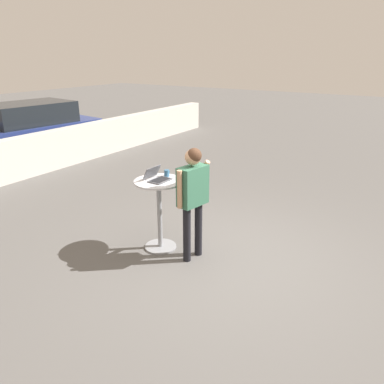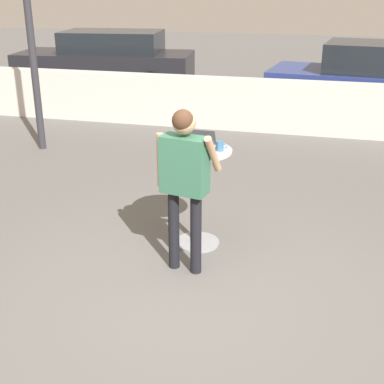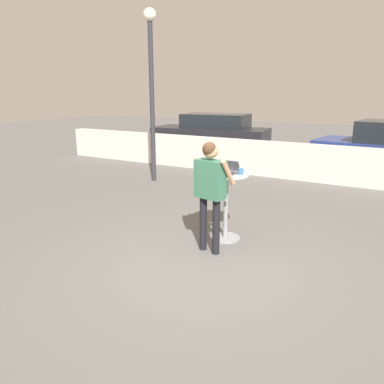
% 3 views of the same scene
% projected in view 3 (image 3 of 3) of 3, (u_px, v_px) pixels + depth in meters
% --- Properties ---
extents(ground_plane, '(50.00, 50.00, 0.00)m').
position_uv_depth(ground_plane, '(204.00, 267.00, 5.12)').
color(ground_plane, '#5B5956').
extents(pavement_kerb, '(17.18, 0.35, 0.98)m').
position_uv_depth(pavement_kerb, '(311.00, 163.00, 9.97)').
color(pavement_kerb, beige).
rests_on(pavement_kerb, ground_plane).
extents(cafe_table, '(0.72, 0.72, 1.09)m').
position_uv_depth(cafe_table, '(226.00, 197.00, 5.94)').
color(cafe_table, gray).
rests_on(cafe_table, ground_plane).
extents(laptop, '(0.32, 0.32, 0.19)m').
position_uv_depth(laptop, '(227.00, 170.00, 5.84)').
color(laptop, '#515156').
rests_on(laptop, cafe_table).
extents(coffee_mug, '(0.11, 0.08, 0.10)m').
position_uv_depth(coffee_mug, '(241.00, 172.00, 5.72)').
color(coffee_mug, '#336084').
rests_on(coffee_mug, cafe_table).
extents(standing_person, '(0.61, 0.34, 1.65)m').
position_uv_depth(standing_person, '(210.00, 183.00, 5.35)').
color(standing_person, black).
rests_on(standing_person, ground_plane).
extents(parked_car_near_street, '(4.62, 2.24, 1.49)m').
position_uv_depth(parked_car_near_street, '(212.00, 133.00, 14.62)').
color(parked_car_near_street, black).
rests_on(parked_car_near_street, ground_plane).
extents(street_lamp, '(0.32, 0.32, 4.28)m').
position_uv_depth(street_lamp, '(151.00, 73.00, 9.40)').
color(street_lamp, '#2D2D33').
rests_on(street_lamp, ground_plane).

